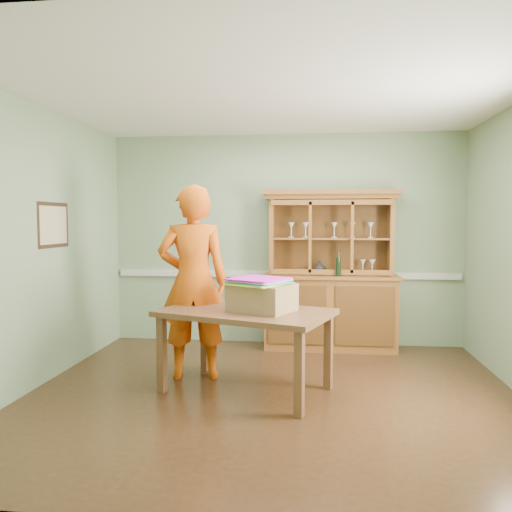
# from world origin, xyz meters

# --- Properties ---
(floor) EXTENTS (4.50, 4.50, 0.00)m
(floor) POSITION_xyz_m (0.00, 0.00, 0.00)
(floor) COLOR #4A2A17
(floor) RESTS_ON ground
(ceiling) EXTENTS (4.50, 4.50, 0.00)m
(ceiling) POSITION_xyz_m (0.00, 0.00, 2.70)
(ceiling) COLOR white
(ceiling) RESTS_ON wall_back
(wall_back) EXTENTS (4.50, 0.00, 4.50)m
(wall_back) POSITION_xyz_m (0.00, 2.00, 1.35)
(wall_back) COLOR gray
(wall_back) RESTS_ON floor
(wall_left) EXTENTS (0.00, 4.00, 4.00)m
(wall_left) POSITION_xyz_m (-2.25, 0.00, 1.35)
(wall_left) COLOR gray
(wall_left) RESTS_ON floor
(wall_front) EXTENTS (4.50, 0.00, 4.50)m
(wall_front) POSITION_xyz_m (0.00, -2.00, 1.35)
(wall_front) COLOR gray
(wall_front) RESTS_ON floor
(chair_rail) EXTENTS (4.41, 0.05, 0.08)m
(chair_rail) POSITION_xyz_m (0.00, 1.98, 0.90)
(chair_rail) COLOR silver
(chair_rail) RESTS_ON wall_back
(framed_map) EXTENTS (0.03, 0.60, 0.46)m
(framed_map) POSITION_xyz_m (-2.23, 0.30, 1.55)
(framed_map) COLOR #322014
(framed_map) RESTS_ON wall_left
(china_hutch) EXTENTS (1.67, 0.55, 1.97)m
(china_hutch) POSITION_xyz_m (0.58, 1.78, 0.70)
(china_hutch) COLOR #925F27
(china_hutch) RESTS_ON floor
(dining_table) EXTENTS (1.75, 1.38, 0.76)m
(dining_table) POSITION_xyz_m (-0.25, 0.09, 0.67)
(dining_table) COLOR brown
(dining_table) RESTS_ON floor
(cardboard_box) EXTENTS (0.67, 0.62, 0.25)m
(cardboard_box) POSITION_xyz_m (-0.10, 0.07, 0.89)
(cardboard_box) COLOR #96794D
(cardboard_box) RESTS_ON dining_table
(kite_stack) EXTENTS (0.63, 0.63, 0.05)m
(kite_stack) POSITION_xyz_m (-0.12, 0.06, 1.04)
(kite_stack) COLOR #D2FF20
(kite_stack) RESTS_ON cardboard_box
(person) EXTENTS (0.78, 0.59, 1.95)m
(person) POSITION_xyz_m (-0.84, 0.44, 0.97)
(person) COLOR #DD570D
(person) RESTS_ON floor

